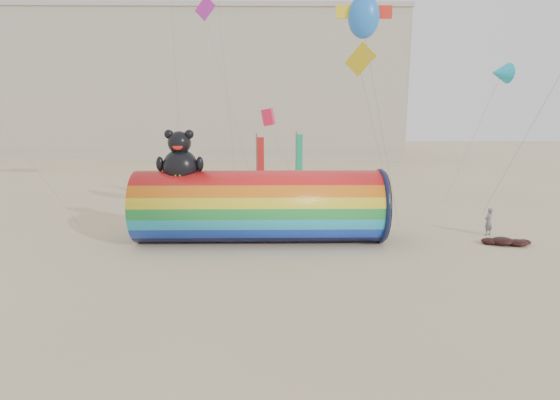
{
  "coord_description": "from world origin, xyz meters",
  "views": [
    {
      "loc": [
        0.19,
        -20.79,
        6.98
      ],
      "look_at": [
        0.5,
        1.5,
        2.4
      ],
      "focal_mm": 28.0,
      "sensor_mm": 36.0,
      "label": 1
    }
  ],
  "objects_px": {
    "fabric_bundle": "(506,241)",
    "kite_handler": "(489,222)",
    "hotel_building": "(191,88)",
    "windsock_assembly": "(260,204)"
  },
  "relations": [
    {
      "from": "windsock_assembly",
      "to": "kite_handler",
      "type": "bearing_deg",
      "value": 3.95
    },
    {
      "from": "hotel_building",
      "to": "windsock_assembly",
      "type": "height_order",
      "value": "hotel_building"
    },
    {
      "from": "hotel_building",
      "to": "windsock_assembly",
      "type": "bearing_deg",
      "value": -75.39
    },
    {
      "from": "hotel_building",
      "to": "kite_handler",
      "type": "height_order",
      "value": "hotel_building"
    },
    {
      "from": "kite_handler",
      "to": "fabric_bundle",
      "type": "bearing_deg",
      "value": 64.4
    },
    {
      "from": "kite_handler",
      "to": "fabric_bundle",
      "type": "xyz_separation_m",
      "value": [
        0.11,
        -1.81,
        -0.62
      ]
    },
    {
      "from": "hotel_building",
      "to": "fabric_bundle",
      "type": "height_order",
      "value": "hotel_building"
    },
    {
      "from": "kite_handler",
      "to": "fabric_bundle",
      "type": "relative_size",
      "value": 0.6
    },
    {
      "from": "fabric_bundle",
      "to": "kite_handler",
      "type": "bearing_deg",
      "value": 93.34
    },
    {
      "from": "hotel_building",
      "to": "fabric_bundle",
      "type": "distance_m",
      "value": 51.97
    }
  ]
}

